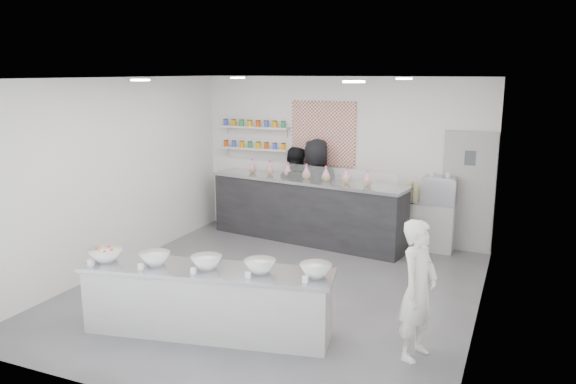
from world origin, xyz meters
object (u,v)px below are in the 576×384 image
Objects in this scene: staff_left at (294,192)px; prep_counter at (208,301)px; espresso_ledge at (420,225)px; woman_prep at (418,290)px; espresso_machine at (440,190)px; staff_right at (316,189)px; back_bar at (306,210)px.

prep_counter is at bearing 98.70° from staff_left.
prep_counter is 4.65m from espresso_ledge.
woman_prep reaches higher than prep_counter.
espresso_ledge is 2.04× the size of espresso_machine.
back_bar is at bearing 57.59° from staff_right.
espresso_ledge reaches higher than prep_counter.
prep_counter is 2.46m from woman_prep.
back_bar is 2.43× the size of woman_prep.
staff_left is 0.91× the size of staff_right.
staff_right is at bearing -179.78° from staff_left.
staff_left is (-3.02, 3.79, 0.08)m from woman_prep.
staff_left is at bearing 152.41° from back_bar.
staff_right reaches higher than prep_counter.
espresso_ledge is (2.02, 0.35, -0.15)m from back_bar.
staff_left is (-2.66, -0.10, -0.23)m from espresso_machine.
prep_counter is 0.80× the size of back_bar.
espresso_ledge is at bearing -177.27° from staff_left.
espresso_machine is 0.37× the size of woman_prep.
woman_prep is at bearing -84.71° from espresso_machine.
staff_right reaches higher than espresso_machine.
back_bar is at bearing -171.34° from espresso_machine.
prep_counter is at bearing 115.46° from woman_prep.
staff_left reaches higher than espresso_machine.
back_bar is 2.00× the size of staff_right.
espresso_ledge is 0.68× the size of staff_left.
woman_prep is 4.85m from staff_left.
staff_right is at bearing -176.93° from espresso_ledge.
back_bar reaches higher than espresso_ledge.
staff_left is at bearing -12.05° from staff_right.
espresso_machine is 0.30× the size of staff_right.
espresso_ledge is 0.75× the size of woman_prep.
woman_prep is at bearing 128.77° from staff_left.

